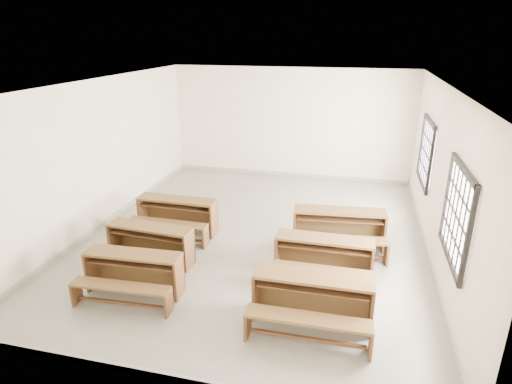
% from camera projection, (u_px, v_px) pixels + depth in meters
% --- Properties ---
extents(room, '(8.50, 8.50, 3.20)m').
position_uv_depth(room, '(260.00, 138.00, 8.42)').
color(room, gray).
rests_on(room, ground).
extents(desk_set_0, '(1.64, 0.91, 0.72)m').
position_uv_depth(desk_set_0, '(133.00, 271.00, 7.02)').
color(desk_set_0, brown).
rests_on(desk_set_0, ground).
extents(desk_set_1, '(1.69, 0.96, 0.73)m').
position_uv_depth(desk_set_1, '(149.00, 242.00, 7.96)').
color(desk_set_1, brown).
rests_on(desk_set_1, ground).
extents(desk_set_2, '(1.72, 0.91, 0.77)m').
position_uv_depth(desk_set_2, '(176.00, 213.00, 9.19)').
color(desk_set_2, brown).
rests_on(desk_set_2, ground).
extents(desk_set_3, '(1.75, 0.92, 0.79)m').
position_uv_depth(desk_set_3, '(312.00, 298.00, 6.24)').
color(desk_set_3, brown).
rests_on(desk_set_3, ground).
extents(desk_set_4, '(1.70, 0.88, 0.76)m').
position_uv_depth(desk_set_4, '(323.00, 256.00, 7.45)').
color(desk_set_4, brown).
rests_on(desk_set_4, ground).
extents(desk_set_5, '(1.89, 1.11, 0.81)m').
position_uv_depth(desk_set_5, '(339.00, 227.00, 8.50)').
color(desk_set_5, brown).
rests_on(desk_set_5, ground).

